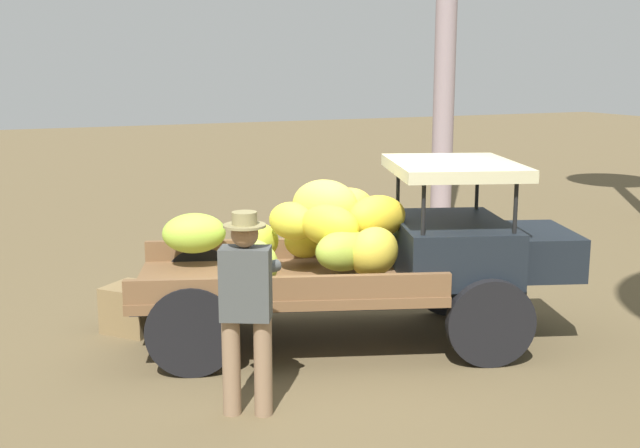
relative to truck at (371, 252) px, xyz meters
The scene contains 4 objects.
ground_plane 0.97m from the truck, 169.36° to the left, with size 60.00×60.00×0.00m, color brown.
truck is the anchor object (origin of this frame).
farmer 2.09m from the truck, 145.81° to the right, with size 0.57×0.54×1.69m.
wooden_crate 2.63m from the truck, 149.08° to the left, with size 0.54×0.52×0.50m, color olive.
Camera 1 is at (-3.45, -7.09, 2.84)m, focal length 44.92 mm.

